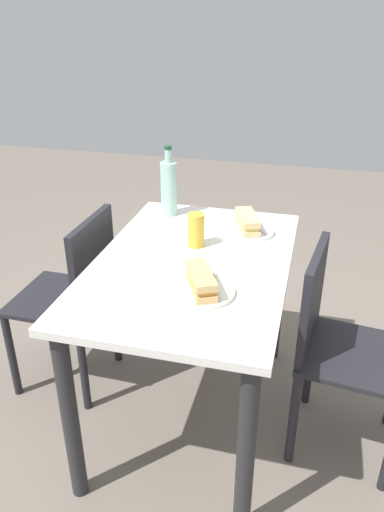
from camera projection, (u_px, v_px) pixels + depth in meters
The scene contains 13 objects.
ground_plane at pixel (192, 412), 2.26m from camera, with size 8.00×8.00×0.00m, color #6B6056.
dining_table at pixel (192, 290), 1.97m from camera, with size 1.12×0.74×0.77m.
chair_far at pixel (334, 341), 1.92m from camera, with size 0.45×0.45×0.86m.
chair_near at pixel (76, 293), 2.24m from camera, with size 0.41×0.41×0.86m.
plate_near at pixel (247, 231), 2.14m from camera, with size 0.23×0.23×0.01m, color white.
baguette_sandwich_near at pixel (247, 222), 2.12m from camera, with size 0.20×0.13×0.07m.
knife_near at pixel (258, 227), 2.15m from camera, with size 0.16×0.10×0.01m.
plate_far at pixel (201, 291), 1.69m from camera, with size 0.23×0.23×0.01m, color silver.
baguette_sandwich_far at pixel (201, 280), 1.67m from camera, with size 0.21×0.15×0.07m.
knife_far at pixel (216, 285), 1.70m from camera, with size 0.17×0.07×0.01m.
water_bottle at pixel (169, 187), 2.27m from camera, with size 0.08×0.08×0.32m.
beer_glass at pixel (196, 230), 1.99m from camera, with size 0.07×0.07×0.14m, color gold.
paper_napkin at pixel (260, 260), 1.90m from camera, with size 0.14×0.14×0.00m, color white.
Camera 1 is at (1.64, 0.42, 1.65)m, focal length 34.89 mm.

